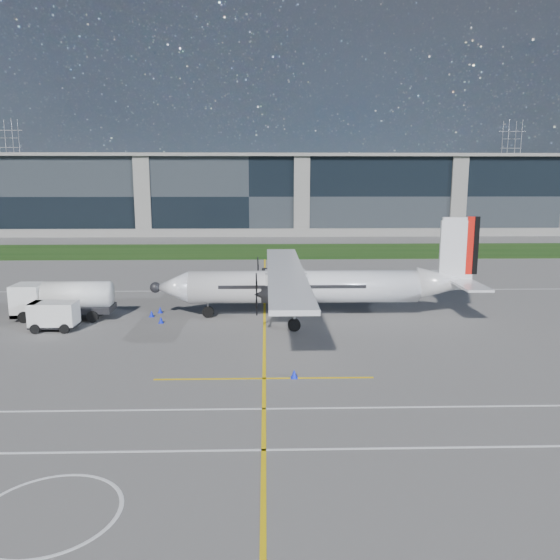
% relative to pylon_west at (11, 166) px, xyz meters
% --- Properties ---
extents(ground, '(400.00, 400.00, 0.00)m').
position_rel_pylon_west_xyz_m(ground, '(80.00, -110.00, -15.00)').
color(ground, '#5C5957').
rests_on(ground, ground).
extents(grass_strip, '(400.00, 18.00, 0.04)m').
position_rel_pylon_west_xyz_m(grass_strip, '(80.00, -102.00, -14.98)').
color(grass_strip, '#163B10').
rests_on(grass_strip, ground).
extents(terminal_building, '(120.00, 20.00, 15.00)m').
position_rel_pylon_west_xyz_m(terminal_building, '(80.00, -70.00, -7.50)').
color(terminal_building, black).
rests_on(terminal_building, ground).
extents(tree_line, '(400.00, 6.00, 6.00)m').
position_rel_pylon_west_xyz_m(tree_line, '(80.00, -10.00, -12.00)').
color(tree_line, black).
rests_on(tree_line, ground).
extents(pylon_west, '(9.00, 4.60, 30.00)m').
position_rel_pylon_west_xyz_m(pylon_west, '(0.00, 0.00, 0.00)').
color(pylon_west, gray).
rests_on(pylon_west, ground).
extents(pylon_east, '(9.00, 4.60, 30.00)m').
position_rel_pylon_west_xyz_m(pylon_east, '(165.00, 0.00, 0.00)').
color(pylon_east, gray).
rests_on(pylon_east, ground).
extents(yellow_taxiway_centerline, '(0.20, 70.00, 0.01)m').
position_rel_pylon_west_xyz_m(yellow_taxiway_centerline, '(83.00, -140.00, -14.99)').
color(yellow_taxiway_centerline, yellow).
rests_on(yellow_taxiway_centerline, ground).
extents(white_lane_line, '(90.00, 0.15, 0.01)m').
position_rel_pylon_west_xyz_m(white_lane_line, '(80.00, -164.00, -14.99)').
color(white_lane_line, white).
rests_on(white_lane_line, ground).
extents(turboprop_aircraft, '(25.35, 26.29, 7.89)m').
position_rel_pylon_west_xyz_m(turboprop_aircraft, '(87.01, -142.49, -11.06)').
color(turboprop_aircraft, silver).
rests_on(turboprop_aircraft, ground).
extents(fuel_tanker_truck, '(7.89, 2.56, 2.96)m').
position_rel_pylon_west_xyz_m(fuel_tanker_truck, '(66.88, -142.62, -13.52)').
color(fuel_tanker_truck, silver).
rests_on(fuel_tanker_truck, ground).
extents(baggage_tug, '(3.42, 2.05, 2.05)m').
position_rel_pylon_west_xyz_m(baggage_tug, '(67.88, -145.82, -13.98)').
color(baggage_tug, silver).
rests_on(baggage_tug, ground).
extents(ground_crew_person, '(0.88, 1.03, 2.16)m').
position_rel_pylon_west_xyz_m(ground_crew_person, '(67.59, -144.96, -13.92)').
color(ground_crew_person, '#F25907').
rests_on(ground_crew_person, ground).
extents(safety_cone_fwd, '(0.36, 0.36, 0.50)m').
position_rel_pylon_west_xyz_m(safety_cone_fwd, '(74.06, -142.11, -14.75)').
color(safety_cone_fwd, '#0D1FE6').
rests_on(safety_cone_fwd, ground).
extents(safety_cone_nose_stbd, '(0.36, 0.36, 0.50)m').
position_rel_pylon_west_xyz_m(safety_cone_nose_stbd, '(74.50, -140.83, -14.75)').
color(safety_cone_nose_stbd, '#0D1FE6').
rests_on(safety_cone_nose_stbd, ground).
extents(safety_cone_portwing, '(0.36, 0.36, 0.50)m').
position_rel_pylon_west_xyz_m(safety_cone_portwing, '(84.64, -155.96, -14.75)').
color(safety_cone_portwing, '#0D1FE6').
rests_on(safety_cone_portwing, ground).
extents(safety_cone_nose_port, '(0.36, 0.36, 0.50)m').
position_rel_pylon_west_xyz_m(safety_cone_nose_port, '(75.17, -144.07, -14.75)').
color(safety_cone_nose_port, '#0D1FE6').
rests_on(safety_cone_nose_port, ground).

